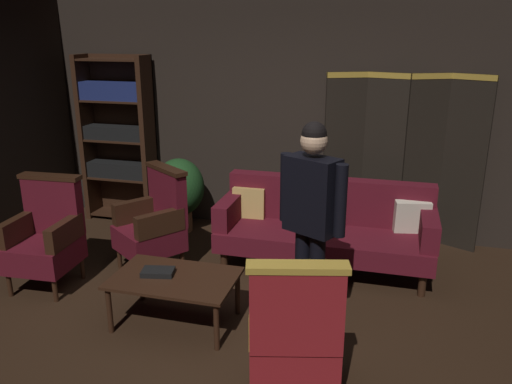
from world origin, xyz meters
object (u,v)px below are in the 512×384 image
(bookshelf, at_px, (118,136))
(coffee_table, at_px, (175,282))
(armchair_gilt_accent, at_px, (294,331))
(velvet_couch, at_px, (325,224))
(potted_plant, at_px, (179,190))
(armchair_wing_left, at_px, (46,236))
(armchair_wing_right, at_px, (154,223))
(folding_screen, at_px, (403,158))
(book_black_cloth, at_px, (158,272))
(standing_figure, at_px, (312,211))

(bookshelf, height_order, coffee_table, bookshelf)
(coffee_table, relative_size, armchair_gilt_accent, 0.96)
(coffee_table, bearing_deg, velvet_couch, 53.68)
(potted_plant, bearing_deg, armchair_wing_left, -112.15)
(armchair_wing_right, bearing_deg, armchair_gilt_accent, -41.69)
(coffee_table, bearing_deg, armchair_wing_left, 167.26)
(folding_screen, height_order, coffee_table, folding_screen)
(bookshelf, relative_size, potted_plant, 2.30)
(potted_plant, xyz_separation_m, book_black_cloth, (0.64, -1.92, -0.07))
(velvet_couch, relative_size, coffee_table, 2.12)
(folding_screen, height_order, velvet_couch, folding_screen)
(bookshelf, bearing_deg, velvet_couch, -15.34)
(coffee_table, xyz_separation_m, standing_figure, (1.07, 0.18, 0.65))
(folding_screen, relative_size, book_black_cloth, 7.36)
(potted_plant, bearing_deg, armchair_gilt_accent, -53.45)
(velvet_couch, bearing_deg, folding_screen, 49.52)
(coffee_table, relative_size, book_black_cloth, 3.87)
(standing_figure, bearing_deg, armchair_gilt_accent, -87.34)
(velvet_couch, bearing_deg, coffee_table, -126.32)
(bookshelf, relative_size, coffee_table, 2.05)
(book_black_cloth, bearing_deg, folding_screen, 49.79)
(velvet_couch, distance_m, armchair_wing_left, 2.69)
(bookshelf, relative_size, armchair_gilt_accent, 1.97)
(folding_screen, bearing_deg, standing_figure, -108.10)
(velvet_couch, bearing_deg, bookshelf, 164.66)
(armchair_gilt_accent, distance_m, armchair_wing_left, 2.71)
(folding_screen, xyz_separation_m, book_black_cloth, (-1.89, -2.23, -0.54))
(bookshelf, bearing_deg, coffee_table, -52.11)
(folding_screen, bearing_deg, potted_plant, -172.86)
(armchair_wing_left, height_order, potted_plant, armchair_wing_left)
(folding_screen, relative_size, standing_figure, 1.12)
(velvet_couch, xyz_separation_m, armchair_wing_left, (-2.46, -1.08, 0.04))
(folding_screen, distance_m, armchair_wing_right, 2.75)
(bookshelf, relative_size, armchair_wing_left, 1.97)
(armchair_wing_left, bearing_deg, coffee_table, -12.74)
(armchair_wing_right, distance_m, standing_figure, 1.91)
(book_black_cloth, bearing_deg, bookshelf, 125.44)
(armchair_gilt_accent, height_order, armchair_wing_left, same)
(folding_screen, distance_m, standing_figure, 2.17)
(coffee_table, xyz_separation_m, armchair_wing_left, (-1.43, 0.32, 0.12))
(folding_screen, distance_m, armchair_wing_left, 3.74)
(armchair_gilt_accent, bearing_deg, coffee_table, 150.54)
(bookshelf, relative_size, standing_figure, 1.20)
(folding_screen, relative_size, armchair_gilt_accent, 1.83)
(armchair_gilt_accent, relative_size, armchair_wing_right, 1.00)
(book_black_cloth, bearing_deg, armchair_gilt_accent, -26.66)
(folding_screen, bearing_deg, armchair_wing_right, -150.54)
(armchair_gilt_accent, bearing_deg, potted_plant, 126.55)
(bookshelf, bearing_deg, armchair_gilt_accent, -44.94)
(armchair_wing_right, xyz_separation_m, potted_plant, (-0.17, 1.01, 0.02))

